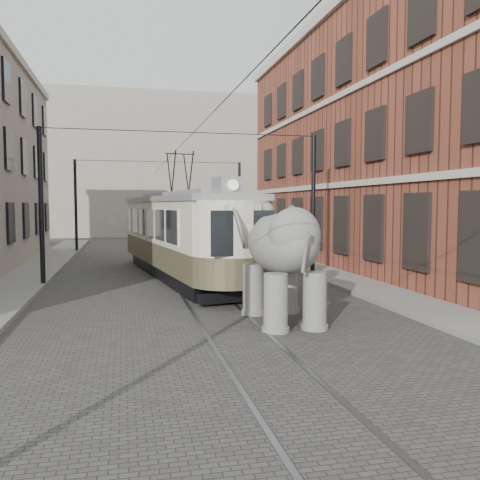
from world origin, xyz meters
name	(u,v)px	position (x,y,z in m)	size (l,w,h in m)	color
ground	(218,313)	(0.00, 0.00, 0.00)	(120.00, 120.00, 0.00)	#413F3C
tram_rails	(218,312)	(0.00, 0.00, 0.01)	(1.54, 80.00, 0.02)	slate
sidewalk_right	(406,301)	(6.00, 0.00, 0.07)	(2.00, 60.00, 0.15)	slate
brick_building	(401,147)	(11.00, 9.00, 6.00)	(8.00, 26.00, 12.00)	brown
distant_block	(149,167)	(0.00, 40.00, 7.00)	(28.00, 10.00, 14.00)	gray
catenary	(188,207)	(-0.20, 5.00, 3.00)	(11.00, 30.20, 6.00)	black
tram	(180,215)	(-0.24, 7.42, 2.64)	(2.75, 13.33, 5.29)	beige
elephant	(282,262)	(1.48, -1.42, 1.59)	(2.87, 5.21, 3.19)	slate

